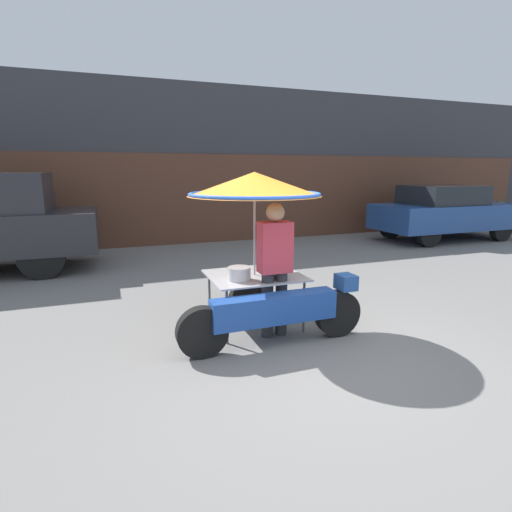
{
  "coord_description": "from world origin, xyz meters",
  "views": [
    {
      "loc": [
        -1.97,
        -3.41,
        1.96
      ],
      "look_at": [
        -0.3,
        1.1,
        0.93
      ],
      "focal_mm": 28.0,
      "sensor_mm": 36.0,
      "label": 1
    }
  ],
  "objects_px": {
    "parked_car": "(445,212)",
    "potted_plant": "(499,213)",
    "vendor_person": "(275,263)",
    "vendor_motorcycle_cart": "(258,215)"
  },
  "relations": [
    {
      "from": "vendor_person",
      "to": "potted_plant",
      "type": "xyz_separation_m",
      "value": [
        10.96,
        5.88,
        -0.38
      ]
    },
    {
      "from": "vendor_motorcycle_cart",
      "to": "parked_car",
      "type": "height_order",
      "value": "vendor_motorcycle_cart"
    },
    {
      "from": "vendor_motorcycle_cart",
      "to": "vendor_person",
      "type": "height_order",
      "value": "vendor_motorcycle_cart"
    },
    {
      "from": "vendor_motorcycle_cart",
      "to": "potted_plant",
      "type": "relative_size",
      "value": 2.4
    },
    {
      "from": "parked_car",
      "to": "vendor_motorcycle_cart",
      "type": "bearing_deg",
      "value": -149.28
    },
    {
      "from": "vendor_motorcycle_cart",
      "to": "vendor_person",
      "type": "relative_size",
      "value": 1.38
    },
    {
      "from": "potted_plant",
      "to": "vendor_person",
      "type": "bearing_deg",
      "value": -151.8
    },
    {
      "from": "parked_car",
      "to": "potted_plant",
      "type": "relative_size",
      "value": 4.51
    },
    {
      "from": "parked_car",
      "to": "potted_plant",
      "type": "bearing_deg",
      "value": 18.49
    },
    {
      "from": "vendor_person",
      "to": "potted_plant",
      "type": "height_order",
      "value": "vendor_person"
    }
  ]
}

